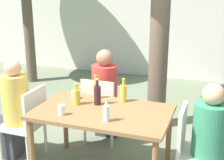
# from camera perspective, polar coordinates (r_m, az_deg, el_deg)

# --- Properties ---
(cafe_building_wall) EXTENTS (10.00, 0.08, 2.80)m
(cafe_building_wall) POSITION_cam_1_polar(r_m,az_deg,el_deg) (7.09, 10.65, 11.46)
(cafe_building_wall) COLOR beige
(cafe_building_wall) RESTS_ON ground_plane
(dining_table_front) EXTENTS (1.43, 0.87, 0.76)m
(dining_table_front) POSITION_cam_1_polar(r_m,az_deg,el_deg) (3.35, -1.74, -6.91)
(dining_table_front) COLOR brown
(dining_table_front) RESTS_ON ground_plane
(patio_chair_0) EXTENTS (0.44, 0.44, 0.90)m
(patio_chair_0) POSITION_cam_1_polar(r_m,az_deg,el_deg) (3.84, -15.13, -7.08)
(patio_chair_0) COLOR beige
(patio_chair_0) RESTS_ON ground_plane
(patio_chair_1) EXTENTS (0.44, 0.44, 0.90)m
(patio_chair_1) POSITION_cam_1_polar(r_m,az_deg,el_deg) (3.23, 14.49, -11.71)
(patio_chair_1) COLOR beige
(patio_chair_1) RESTS_ON ground_plane
(patio_chair_2) EXTENTS (0.44, 0.44, 0.90)m
(patio_chair_2) POSITION_cam_1_polar(r_m,az_deg,el_deg) (4.08, -2.06, -5.00)
(patio_chair_2) COLOR beige
(patio_chair_2) RESTS_ON ground_plane
(person_seated_0) EXTENTS (0.56, 0.31, 1.23)m
(person_seated_0) POSITION_cam_1_polar(r_m,az_deg,el_deg) (3.95, -17.99, -6.00)
(person_seated_0) COLOR #383842
(person_seated_0) RESTS_ON ground_plane
(person_seated_1) EXTENTS (0.56, 0.33, 1.17)m
(person_seated_1) POSITION_cam_1_polar(r_m,az_deg,el_deg) (3.22, 18.79, -11.89)
(person_seated_1) COLOR #383842
(person_seated_1) RESTS_ON ground_plane
(person_seated_2) EXTENTS (0.34, 0.57, 1.24)m
(person_seated_2) POSITION_cam_1_polar(r_m,az_deg,el_deg) (4.26, -0.93, -3.25)
(person_seated_2) COLOR #383842
(person_seated_2) RESTS_ON ground_plane
(wine_bottle_0) EXTENTS (0.08, 0.08, 0.30)m
(wine_bottle_0) POSITION_cam_1_polar(r_m,az_deg,el_deg) (3.44, -2.69, -2.68)
(wine_bottle_0) COLOR #331923
(wine_bottle_0) RESTS_ON dining_table_front
(water_bottle_1) EXTENTS (0.06, 0.06, 0.23)m
(water_bottle_1) POSITION_cam_1_polar(r_m,az_deg,el_deg) (3.02, -1.02, -5.98)
(water_bottle_1) COLOR silver
(water_bottle_1) RESTS_ON dining_table_front
(oil_cruet_2) EXTENTS (0.08, 0.08, 0.24)m
(oil_cruet_2) POSITION_cam_1_polar(r_m,az_deg,el_deg) (3.46, -6.53, -2.99)
(oil_cruet_2) COLOR gold
(oil_cruet_2) RESTS_ON dining_table_front
(oil_cruet_3) EXTENTS (0.06, 0.06, 0.28)m
(oil_cruet_3) POSITION_cam_1_polar(r_m,az_deg,el_deg) (3.63, -3.02, -1.73)
(oil_cruet_3) COLOR gold
(oil_cruet_3) RESTS_ON dining_table_front
(oil_cruet_4) EXTENTS (0.07, 0.07, 0.27)m
(oil_cruet_4) POSITION_cam_1_polar(r_m,az_deg,el_deg) (3.53, 2.12, -2.32)
(oil_cruet_4) COLOR gold
(oil_cruet_4) RESTS_ON dining_table_front
(drinking_glass_0) EXTENTS (0.07, 0.07, 0.11)m
(drinking_glass_0) POSITION_cam_1_polar(r_m,az_deg,el_deg) (3.22, -9.21, -5.43)
(drinking_glass_0) COLOR silver
(drinking_glass_0) RESTS_ON dining_table_front
(drinking_glass_1) EXTENTS (0.07, 0.07, 0.09)m
(drinking_glass_1) POSITION_cam_1_polar(r_m,az_deg,el_deg) (3.66, -6.82, -2.74)
(drinking_glass_1) COLOR silver
(drinking_glass_1) RESTS_ON dining_table_front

